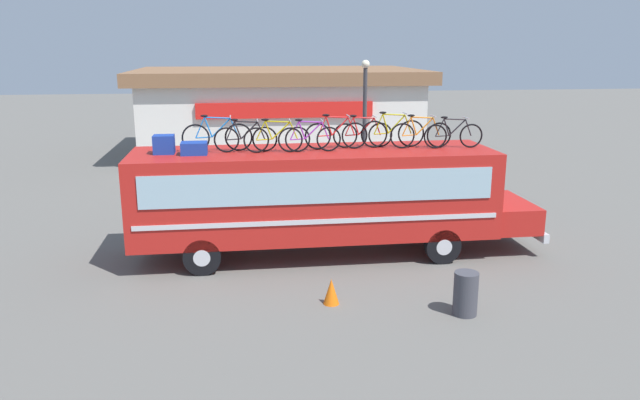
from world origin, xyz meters
TOP-DOWN VIEW (x-y plane):
  - ground_plane at (0.00, 0.00)m, footprint 120.00×120.00m
  - bus at (0.20, 0.00)m, footprint 10.90×2.66m
  - luggage_bag_1 at (-3.83, 0.04)m, footprint 0.52×0.47m
  - luggage_bag_2 at (-3.07, -0.18)m, footprint 0.65×0.53m
  - rooftop_bicycle_1 at (-2.50, 0.21)m, footprint 1.82×0.44m
  - rooftop_bicycle_2 at (-1.77, 0.00)m, footprint 1.63×0.44m
  - rooftop_bicycle_3 at (-0.98, -0.18)m, footprint 1.72×0.44m
  - rooftop_bicycle_4 at (-0.14, -0.18)m, footprint 1.64×0.44m
  - rooftop_bicycle_5 at (0.61, 0.15)m, footprint 1.69×0.44m
  - rooftop_bicycle_6 at (1.36, 0.31)m, footprint 1.63×0.44m
  - rooftop_bicycle_7 at (2.16, 0.23)m, footprint 1.75×0.44m
  - rooftop_bicycle_8 at (2.88, 0.02)m, footprint 1.69×0.44m
  - rooftop_bicycle_9 at (3.74, -0.11)m, footprint 1.64×0.44m
  - roadside_building at (0.24, 16.59)m, footprint 14.47×9.36m
  - trash_bin at (2.67, -4.30)m, footprint 0.51×0.51m
  - traffic_cone at (-0.05, -3.38)m, footprint 0.35×0.35m
  - street_lamp at (2.47, 5.36)m, footprint 0.29×0.29m

SIDE VIEW (x-z plane):
  - ground_plane at x=0.00m, z-range 0.00..0.00m
  - traffic_cone at x=-0.05m, z-range 0.00..0.58m
  - trash_bin at x=2.67m, z-range 0.00..0.94m
  - bus at x=0.20m, z-range 0.26..3.12m
  - roadside_building at x=0.24m, z-range 0.04..4.39m
  - street_lamp at x=2.47m, z-range 0.38..5.44m
  - luggage_bag_2 at x=-3.07m, z-range 2.86..3.17m
  - luggage_bag_1 at x=-3.83m, z-range 2.86..3.33m
  - rooftop_bicycle_9 at x=3.74m, z-range 2.79..3.65m
  - rooftop_bicycle_4 at x=-0.14m, z-range 2.79..3.65m
  - rooftop_bicycle_2 at x=-1.77m, z-range 2.79..3.66m
  - rooftop_bicycle_3 at x=-0.98m, z-range 2.79..3.67m
  - rooftop_bicycle_6 at x=1.36m, z-range 2.78..3.67m
  - rooftop_bicycle_8 at x=2.88m, z-range 2.78..3.69m
  - rooftop_bicycle_5 at x=0.61m, z-range 2.78..3.71m
  - rooftop_bicycle_1 at x=-2.50m, z-range 2.78..3.73m
  - rooftop_bicycle_7 at x=2.16m, z-range 2.77..3.74m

